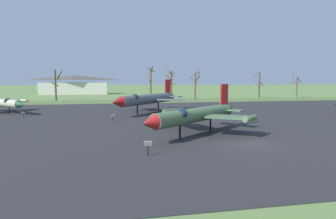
# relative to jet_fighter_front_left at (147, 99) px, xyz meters

# --- Properties ---
(ground_plane) EXTENTS (600.00, 600.00, 0.00)m
(ground_plane) POSITION_rel_jet_fighter_front_left_xyz_m (6.07, -23.72, -2.38)
(ground_plane) COLOR #607F42
(asphalt_apron) EXTENTS (99.20, 54.49, 0.05)m
(asphalt_apron) POSITION_rel_jet_fighter_front_left_xyz_m (6.07, -7.37, -2.36)
(asphalt_apron) COLOR #28282B
(asphalt_apron) RESTS_ON ground
(grass_verge_strip) EXTENTS (159.20, 12.00, 0.06)m
(grass_verge_strip) POSITION_rel_jet_fighter_front_left_xyz_m (6.07, 25.87, -2.35)
(grass_verge_strip) COLOR #506C35
(grass_verge_strip) RESTS_ON ground
(jet_fighter_front_left) EXTENTS (12.90, 14.48, 5.52)m
(jet_fighter_front_left) POSITION_rel_jet_fighter_front_left_xyz_m (0.00, 0.00, 0.00)
(jet_fighter_front_left) COLOR #565B60
(jet_fighter_front_left) RESTS_ON ground
(info_placard_front_left) EXTENTS (0.64, 0.27, 0.92)m
(info_placard_front_left) POSITION_rel_jet_fighter_front_left_xyz_m (-5.45, -8.25, -1.80)
(info_placard_front_left) COLOR black
(info_placard_front_left) RESTS_ON ground
(jet_fighter_rear_center) EXTENTS (11.09, 11.21, 4.07)m
(jet_fighter_rear_center) POSITION_rel_jet_fighter_front_left_xyz_m (-23.08, 3.94, -0.56)
(jet_fighter_rear_center) COLOR #B7B293
(jet_fighter_rear_center) RESTS_ON ground
(info_placard_rear_center) EXTENTS (0.51, 0.36, 0.87)m
(info_placard_rear_center) POSITION_rel_jet_fighter_front_left_xyz_m (-18.13, -2.37, -1.84)
(info_placard_rear_center) COLOR black
(info_placard_rear_center) RESTS_ON ground
(jet_fighter_rear_left) EXTENTS (12.34, 10.96, 4.96)m
(jet_fighter_rear_left) POSITION_rel_jet_fighter_front_left_xyz_m (2.68, -18.96, -0.33)
(jet_fighter_rear_left) COLOR #4C6B47
(jet_fighter_rear_left) RESTS_ON ground
(info_placard_rear_left) EXTENTS (0.59, 0.29, 1.14)m
(info_placard_rear_left) POSITION_rel_jet_fighter_front_left_xyz_m (-2.81, -25.74, -1.66)
(info_placard_rear_left) COLOR black
(info_placard_rear_left) RESTS_ON ground
(bare_tree_far_left) EXTENTS (2.65, 2.93, 8.05)m
(bare_tree_far_left) POSITION_rel_jet_fighter_front_left_xyz_m (-20.39, 31.91, 2.03)
(bare_tree_far_left) COLOR brown
(bare_tree_far_left) RESTS_ON ground
(bare_tree_left_of_center) EXTENTS (2.79, 2.28, 9.45)m
(bare_tree_left_of_center) POSITION_rel_jet_fighter_front_left_xyz_m (4.71, 34.33, 2.45)
(bare_tree_left_of_center) COLOR brown
(bare_tree_left_of_center) RESTS_ON ground
(bare_tree_center) EXTENTS (2.66, 2.66, 9.67)m
(bare_tree_center) POSITION_rel_jet_fighter_front_left_xyz_m (9.67, 29.58, 2.26)
(bare_tree_center) COLOR brown
(bare_tree_center) RESTS_ON ground
(bare_tree_right_of_center) EXTENTS (3.03, 3.07, 7.93)m
(bare_tree_right_of_center) POSITION_rel_jet_fighter_front_left_xyz_m (16.68, 29.70, 1.94)
(bare_tree_right_of_center) COLOR brown
(bare_tree_right_of_center) RESTS_ON ground
(bare_tree_far_right) EXTENTS (2.82, 3.02, 8.03)m
(bare_tree_far_right) POSITION_rel_jet_fighter_front_left_xyz_m (37.82, 33.19, 1.70)
(bare_tree_far_right) COLOR #42382D
(bare_tree_far_right) RESTS_ON ground
(bare_tree_backdrop_extra) EXTENTS (2.61, 2.64, 7.81)m
(bare_tree_backdrop_extra) POSITION_rel_jet_fighter_front_left_xyz_m (49.11, 31.27, 1.36)
(bare_tree_backdrop_extra) COLOR brown
(bare_tree_backdrop_extra) RESTS_ON ground
(visitor_building) EXTENTS (26.10, 8.87, 7.28)m
(visitor_building) POSITION_rel_jet_fighter_front_left_xyz_m (-20.76, 67.21, 1.15)
(visitor_building) COLOR beige
(visitor_building) RESTS_ON ground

